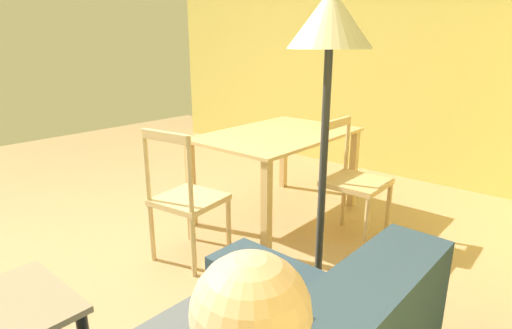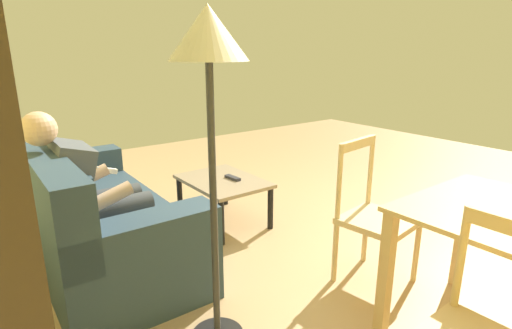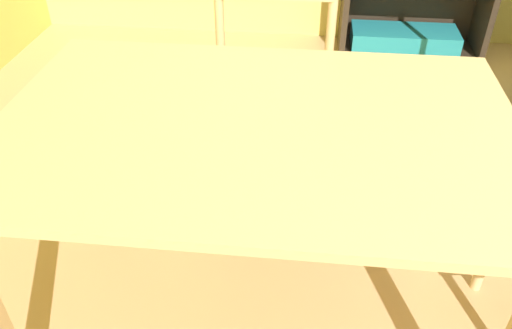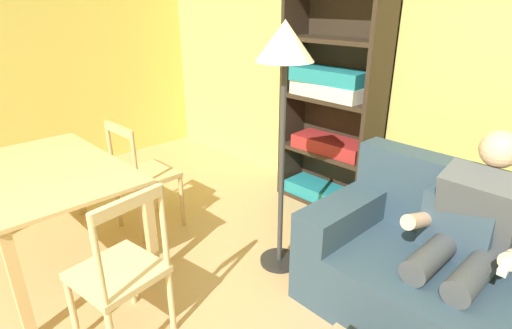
% 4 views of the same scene
% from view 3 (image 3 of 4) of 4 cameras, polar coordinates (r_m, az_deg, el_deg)
% --- Properties ---
extents(dining_table, '(1.36, 0.90, 0.74)m').
position_cam_3_polar(dining_table, '(1.40, 0.00, 1.19)').
color(dining_table, tan).
rests_on(dining_table, ground_plane).
extents(dining_chair_near_wall, '(0.43, 0.43, 0.93)m').
position_cam_3_polar(dining_chair_near_wall, '(2.10, 2.18, 8.86)').
color(dining_chair_near_wall, tan).
rests_on(dining_chair_near_wall, ground_plane).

